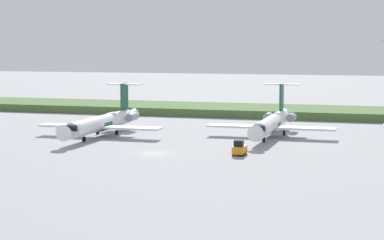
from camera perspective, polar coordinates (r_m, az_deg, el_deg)
name	(u,v)px	position (r m, az deg, el deg)	size (l,w,h in m)	color
ground_plane	(206,130)	(132.66, 1.21, -0.84)	(500.00, 500.00, 0.00)	#939399
grass_berm	(241,110)	(162.81, 4.10, 0.80)	(320.00, 20.00, 1.86)	#4C6B38
regional_jet_second	(103,122)	(124.71, -7.42, -0.17)	(22.81, 31.00, 9.00)	white
regional_jet_third	(272,122)	(123.95, 6.69, -0.20)	(22.81, 31.00, 9.00)	white
baggage_tug	(239,149)	(102.54, 3.97, -2.39)	(1.72, 3.20, 2.30)	orange
safety_cone_front_marker	(246,149)	(107.23, 4.54, -2.41)	(0.44, 0.44, 0.55)	orange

